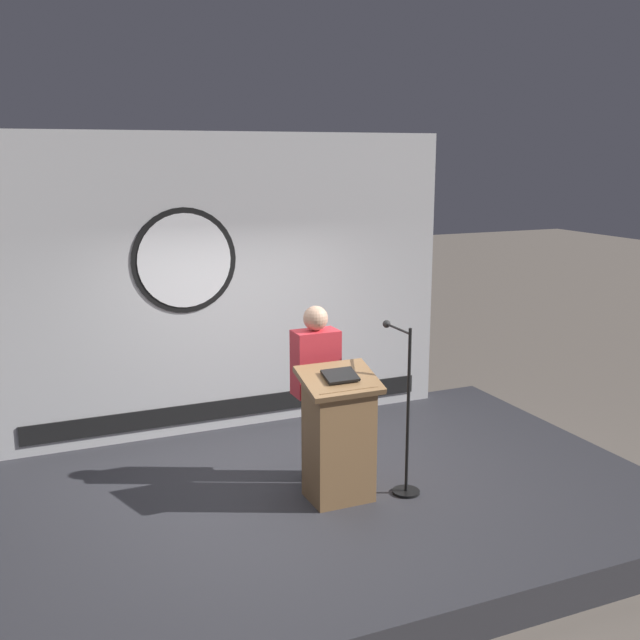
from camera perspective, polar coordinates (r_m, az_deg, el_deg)
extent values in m
plane|color=#6B6056|center=(6.89, -1.71, -15.21)|extent=(40.00, 40.00, 0.00)
cube|color=#333338|center=(6.82, -1.72, -14.09)|extent=(6.40, 4.00, 0.30)
cube|color=silver|center=(7.96, -6.76, 2.68)|extent=(4.84, 0.10, 3.11)
cylinder|color=black|center=(7.74, -10.17, 4.42)|extent=(1.07, 0.02, 1.07)
cylinder|color=white|center=(7.73, -10.16, 4.42)|extent=(0.95, 0.02, 0.95)
cube|color=black|center=(8.24, -6.40, -6.57)|extent=(4.36, 0.02, 0.20)
cube|color=olive|center=(6.48, 1.43, -9.15)|extent=(0.52, 0.40, 1.03)
cube|color=olive|center=(6.30, 1.46, -4.54)|extent=(0.64, 0.49, 0.19)
cube|color=black|center=(6.26, 1.54, -4.20)|extent=(0.28, 0.20, 0.08)
cylinder|color=black|center=(6.92, -0.33, -8.72)|extent=(0.26, 0.26, 0.79)
cube|color=red|center=(6.71, -0.33, -3.23)|extent=(0.40, 0.24, 0.59)
sphere|color=tan|center=(6.61, -0.34, 0.13)|extent=(0.22, 0.22, 0.22)
cylinder|color=black|center=(6.80, 6.49, -12.73)|extent=(0.24, 0.24, 0.02)
cylinder|color=black|center=(6.53, 6.65, -6.94)|extent=(0.03, 0.03, 1.48)
cylinder|color=black|center=(6.50, 5.90, -0.67)|extent=(0.02, 0.41, 0.02)
sphere|color=#262626|center=(6.68, 5.04, -0.30)|extent=(0.07, 0.07, 0.07)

